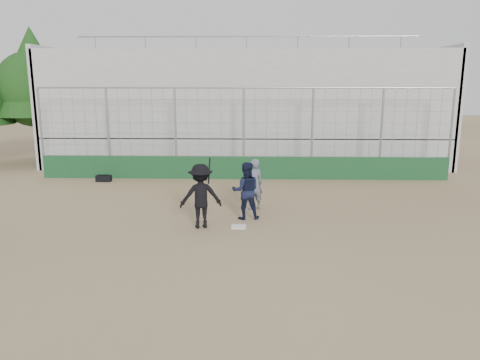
{
  "coord_description": "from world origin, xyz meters",
  "views": [
    {
      "loc": [
        0.42,
        -13.48,
        4.39
      ],
      "look_at": [
        0.0,
        1.4,
        1.15
      ],
      "focal_mm": 35.0,
      "sensor_mm": 36.0,
      "label": 1
    }
  ],
  "objects_px": {
    "catcher_crouched": "(246,200)",
    "umpire": "(254,187)",
    "batter_at_plate": "(201,196)",
    "equipment_bag": "(104,178)"
  },
  "relations": [
    {
      "from": "batter_at_plate",
      "to": "catcher_crouched",
      "type": "relative_size",
      "value": 1.68
    },
    {
      "from": "batter_at_plate",
      "to": "equipment_bag",
      "type": "distance_m",
      "value": 8.0
    },
    {
      "from": "batter_at_plate",
      "to": "equipment_bag",
      "type": "height_order",
      "value": "batter_at_plate"
    },
    {
      "from": "umpire",
      "to": "catcher_crouched",
      "type": "bearing_deg",
      "value": 51.78
    },
    {
      "from": "catcher_crouched",
      "to": "equipment_bag",
      "type": "height_order",
      "value": "catcher_crouched"
    },
    {
      "from": "batter_at_plate",
      "to": "equipment_bag",
      "type": "relative_size",
      "value": 3.16
    },
    {
      "from": "catcher_crouched",
      "to": "equipment_bag",
      "type": "distance_m",
      "value": 8.26
    },
    {
      "from": "batter_at_plate",
      "to": "umpire",
      "type": "distance_m",
      "value": 2.55
    },
    {
      "from": "catcher_crouched",
      "to": "umpire",
      "type": "bearing_deg",
      "value": 76.64
    },
    {
      "from": "umpire",
      "to": "equipment_bag",
      "type": "relative_size",
      "value": 2.43
    }
  ]
}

